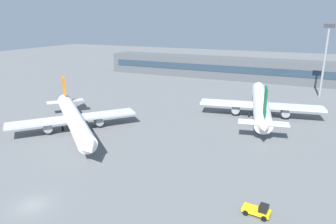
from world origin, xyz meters
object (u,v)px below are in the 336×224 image
object	(u,v)px
airplane_near	(74,119)
floodlight_tower_west	(325,55)
airplane_mid	(260,103)
baggage_tug_yellow	(258,210)

from	to	relation	value
airplane_near	floodlight_tower_west	world-z (taller)	floodlight_tower_west
airplane_near	airplane_mid	size ratio (longest dim) A/B	0.73
baggage_tug_yellow	airplane_mid	bearing A→B (deg)	98.35
airplane_near	floodlight_tower_west	bearing A→B (deg)	49.45
airplane_mid	baggage_tug_yellow	bearing A→B (deg)	-81.65
airplane_mid	floodlight_tower_west	bearing A→B (deg)	62.99
airplane_mid	floodlight_tower_west	xyz separation A→B (m)	(15.17, 29.75, 10.35)
floodlight_tower_west	airplane_near	bearing A→B (deg)	-130.55
airplane_mid	baggage_tug_yellow	distance (m)	46.70
airplane_near	floodlight_tower_west	distance (m)	80.68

